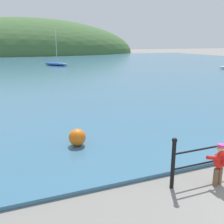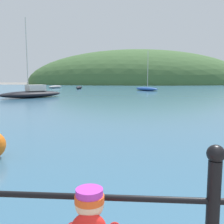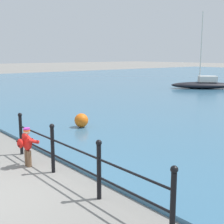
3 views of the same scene
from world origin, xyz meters
TOP-DOWN VIEW (x-y plane):
  - iron_railing at (0.48, 1.50)m, footprint 5.63×0.12m
  - child_in_coat at (-1.23, 1.20)m, footprint 0.40×0.54m
  - boat_mid_harbor at (-8.96, 20.10)m, footprint 4.71×4.82m
  - mooring_buoy at (-3.68, 4.51)m, footprint 0.53×0.53m

SIDE VIEW (x-z plane):
  - mooring_buoy at x=-3.68m, z-range 0.10..0.63m
  - boat_mid_harbor at x=-8.96m, z-range -2.63..3.52m
  - child_in_coat at x=-1.23m, z-range 0.10..1.11m
  - iron_railing at x=0.48m, z-range 0.04..1.25m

